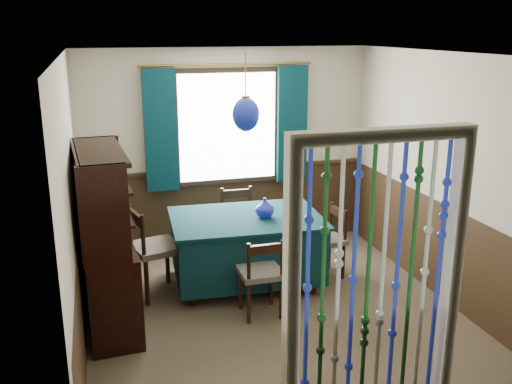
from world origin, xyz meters
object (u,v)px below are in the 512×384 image
object	(u,v)px
dining_table	(246,245)
chair_far	(239,223)
chair_right	(327,239)
chair_near	(261,274)
sideboard	(107,265)
vase_table	(265,209)
pendant_lamp	(246,114)
vase_sideboard	(109,218)
chair_left	(153,249)
bowl_shelf	(110,214)

from	to	relation	value
dining_table	chair_far	bearing A→B (deg)	85.46
dining_table	chair_right	bearing A→B (deg)	0.95
chair_near	chair_far	distance (m)	1.43
chair_right	chair_far	bearing A→B (deg)	43.45
sideboard	vase_table	bearing A→B (deg)	10.16
chair_far	chair_right	bearing A→B (deg)	140.80
pendant_lamp	vase_sideboard	bearing A→B (deg)	-174.65
pendant_lamp	vase_table	bearing A→B (deg)	-18.27
chair_right	sideboard	bearing A→B (deg)	94.26
sideboard	pendant_lamp	bearing A→B (deg)	14.03
chair_left	chair_right	xyz separation A→B (m)	(1.93, -0.04, -0.08)
dining_table	vase_sideboard	world-z (taller)	vase_sideboard
dining_table	chair_near	world-z (taller)	chair_near
bowl_shelf	chair_far	bearing A→B (deg)	43.59
chair_near	vase_sideboard	distance (m)	1.58
chair_left	bowl_shelf	distance (m)	1.10
chair_right	chair_near	bearing A→B (deg)	119.66
dining_table	bowl_shelf	distance (m)	1.77
chair_right	sideboard	distance (m)	2.46
dining_table	chair_left	bearing A→B (deg)	-176.69
chair_far	chair_left	world-z (taller)	chair_left
chair_left	chair_right	bearing A→B (deg)	74.88
vase_sideboard	chair_right	bearing A→B (deg)	2.27
chair_far	chair_right	world-z (taller)	chair_far
dining_table	vase_table	bearing A→B (deg)	-14.89
dining_table	sideboard	xyz separation A→B (m)	(-1.48, -0.47, 0.14)
chair_far	bowl_shelf	distance (m)	2.21
vase_table	vase_sideboard	bearing A→B (deg)	-177.47
vase_table	chair_right	bearing A→B (deg)	1.71
chair_left	chair_near	bearing A→B (deg)	37.91
pendant_lamp	vase_sideboard	distance (m)	1.71
dining_table	bowl_shelf	bearing A→B (deg)	-148.46
sideboard	pendant_lamp	world-z (taller)	pendant_lamp
pendant_lamp	vase_table	size ratio (longest dim) A/B	4.13
chair_right	pendant_lamp	distance (m)	1.72
chair_near	chair_right	size ratio (longest dim) A/B	1.02
chair_far	dining_table	bearing A→B (deg)	83.55
dining_table	chair_left	size ratio (longest dim) A/B	1.71
chair_far	chair_left	size ratio (longest dim) A/B	0.90
pendant_lamp	vase_table	xyz separation A→B (m)	(0.19, -0.06, -1.00)
vase_table	sideboard	bearing A→B (deg)	-166.18
sideboard	vase_sideboard	distance (m)	0.49
chair_far	chair_right	distance (m)	1.11
dining_table	chair_far	size ratio (longest dim) A/B	1.91
chair_far	vase_table	world-z (taller)	vase_table
dining_table	vase_sideboard	xyz separation A→B (m)	(-1.42, -0.13, 0.49)
dining_table	chair_right	distance (m)	0.94
vase_table	vase_sideboard	world-z (taller)	vase_sideboard
chair_left	vase_sideboard	distance (m)	0.61
chair_left	vase_table	size ratio (longest dim) A/B	4.99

